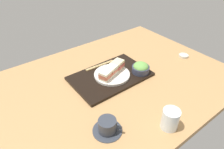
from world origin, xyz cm
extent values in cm
cube|color=tan|center=(0.00, 0.00, -1.50)|extent=(140.00, 100.00, 3.00)
cube|color=black|center=(-1.60, -3.97, 0.80)|extent=(45.10, 29.05, 1.61)
cylinder|color=silver|center=(-2.13, -3.06, 2.29)|extent=(20.86, 20.86, 1.36)
cube|color=beige|center=(-7.83, -4.88, 3.75)|extent=(8.10, 7.24, 1.56)
cube|color=#B74C42|center=(-7.83, -4.88, 5.76)|extent=(8.27, 7.63, 2.48)
cube|color=beige|center=(-7.83, -4.88, 7.78)|extent=(8.10, 7.24, 1.56)
cube|color=#EFE5C1|center=(-2.13, -3.06, 3.86)|extent=(8.10, 7.24, 1.79)
cube|color=#CC6B4C|center=(-2.13, -3.06, 5.68)|extent=(8.25, 7.58, 1.84)
cube|color=#EFE5C1|center=(-2.13, -3.06, 7.50)|extent=(8.10, 7.24, 1.79)
cube|color=#EFE5C1|center=(3.58, -1.24, 3.61)|extent=(8.10, 7.24, 1.29)
cube|color=#CC6B4C|center=(3.58, -1.24, 5.53)|extent=(8.18, 7.28, 2.54)
cube|color=#EFE5C1|center=(3.58, -1.24, 7.44)|extent=(8.10, 7.24, 1.29)
cylinder|color=#33384C|center=(-17.93, 4.34, 3.53)|extent=(10.44, 10.44, 3.84)
ellipsoid|color=#6BA84C|center=(-17.93, 4.34, 5.45)|extent=(8.98, 8.98, 4.94)
cube|color=tan|center=(-2.36, -16.23, 1.96)|extent=(19.58, 1.78, 0.70)
cube|color=tan|center=(-2.31, -15.39, 1.96)|extent=(19.58, 1.78, 0.70)
cylinder|color=#333842|center=(22.91, 26.50, 0.40)|extent=(13.03, 13.03, 0.80)
cylinder|color=#333842|center=(22.91, 26.50, 3.66)|extent=(7.93, 7.93, 5.73)
cylinder|color=#382111|center=(22.91, 26.50, 6.13)|extent=(7.30, 7.30, 0.40)
torus|color=#333842|center=(20.14, 30.13, 3.66)|extent=(3.06, 3.67, 4.01)
cylinder|color=silver|center=(-0.48, 41.12, 4.88)|extent=(7.55, 7.55, 9.77)
cylinder|color=beige|center=(-56.10, 7.42, 0.71)|extent=(6.41, 6.41, 1.42)
camera|label=1|loc=(55.75, 72.91, 71.15)|focal=32.32mm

